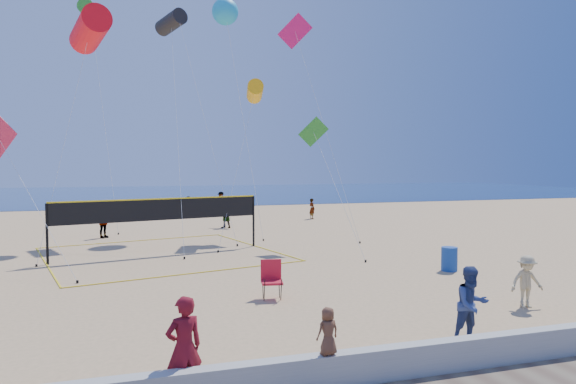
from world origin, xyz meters
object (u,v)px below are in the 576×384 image
object	(u,v)px
camp_chair	(271,277)
trash_barrel	(449,259)
volleyball_net	(161,216)
woman	(184,348)

from	to	relation	value
camp_chair	trash_barrel	distance (m)	7.58
trash_barrel	camp_chair	bearing A→B (deg)	-166.03
trash_barrel	volleyball_net	xyz separation A→B (m)	(-10.01, 6.78, 1.26)
camp_chair	trash_barrel	world-z (taller)	camp_chair
woman	trash_barrel	world-z (taller)	woman
camp_chair	trash_barrel	xyz separation A→B (m)	(7.36, 1.83, -0.20)
woman	volleyball_net	distance (m)	14.49
volleyball_net	camp_chair	bearing A→B (deg)	-86.10
woman	volleyball_net	bearing A→B (deg)	-107.93
woman	camp_chair	xyz separation A→B (m)	(3.13, 5.85, -0.23)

